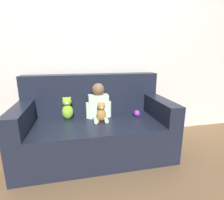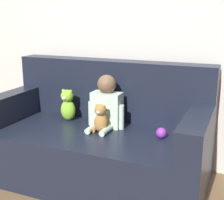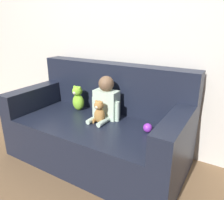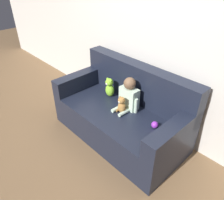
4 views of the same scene
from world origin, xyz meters
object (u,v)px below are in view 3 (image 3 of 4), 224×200
couch (100,127)px  teddy_bear_brown (99,113)px  plush_toy_side (78,98)px  toy_ball (148,128)px  person_baby (106,100)px

couch → teddy_bear_brown: couch is taller
plush_toy_side → teddy_bear_brown: bearing=-22.2°
couch → plush_toy_side: size_ratio=6.41×
teddy_bear_brown → plush_toy_side: plush_toy_side is taller
plush_toy_side → toy_ball: plush_toy_side is taller
couch → person_baby: size_ratio=4.10×
couch → person_baby: bearing=39.8°
person_baby → plush_toy_side: bearing=176.7°
couch → person_baby: 0.28m
person_baby → teddy_bear_brown: (0.01, -0.13, -0.07)m
teddy_bear_brown → plush_toy_side: 0.39m
person_baby → toy_ball: (0.45, -0.07, -0.14)m
person_baby → couch: bearing=-140.2°
couch → teddy_bear_brown: (0.06, -0.09, 0.19)m
plush_toy_side → toy_ball: 0.81m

